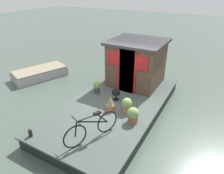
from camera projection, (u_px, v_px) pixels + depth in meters
ground_plane at (115, 113)px, 7.34m from camera, size 60.00×60.00×0.00m
houseboat_deck at (115, 108)px, 7.24m from camera, size 5.89×3.01×0.44m
houseboat_cabin at (137, 62)px, 8.15m from camera, size 2.02×2.11×1.80m
bicycle at (92, 128)px, 5.30m from camera, size 1.54×0.74×0.79m
potted_plant_rosemary at (110, 104)px, 6.56m from camera, size 0.26×0.26×0.55m
potted_plant_ivy at (133, 115)px, 6.02m from camera, size 0.35×0.35×0.49m
potted_plant_succulent at (127, 105)px, 6.51m from camera, size 0.34×0.34×0.50m
potted_plant_geranium at (97, 87)px, 7.62m from camera, size 0.25×0.25×0.53m
charcoal_grill at (116, 93)px, 7.19m from camera, size 0.29×0.29×0.37m
mooring_bollard at (30, 133)px, 5.50m from camera, size 0.11×0.11×0.23m
dinghy_boat at (40, 73)px, 10.03m from camera, size 2.77×1.97×0.47m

